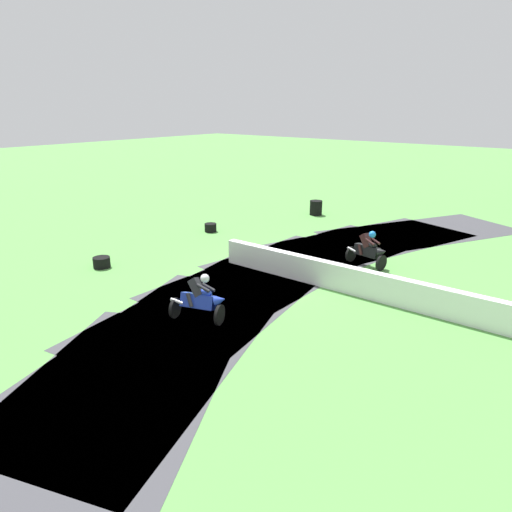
{
  "coord_description": "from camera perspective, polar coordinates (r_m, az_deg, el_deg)",
  "views": [
    {
      "loc": [
        9.81,
        -13.0,
        5.93
      ],
      "look_at": [
        0.04,
        -1.0,
        0.9
      ],
      "focal_mm": 33.02,
      "sensor_mm": 36.0,
      "label": 1
    }
  ],
  "objects": [
    {
      "name": "track_asphalt",
      "position": [
        16.79,
        4.77,
        -2.72
      ],
      "size": [
        9.24,
        28.63,
        0.01
      ],
      "color": "#3D3D42",
      "rests_on": "ground"
    },
    {
      "name": "motorcycle_chase_blue",
      "position": [
        13.5,
        -6.73,
        -5.2
      ],
      "size": [
        1.67,
        1.21,
        1.42
      ],
      "color": "black",
      "rests_on": "ground"
    },
    {
      "name": "tire_stack_near",
      "position": [
        26.5,
        7.27,
        5.82
      ],
      "size": [
        0.68,
        0.68,
        0.8
      ],
      "color": "black",
      "rests_on": "ground"
    },
    {
      "name": "ground_plane",
      "position": [
        17.33,
        1.99,
        -2.01
      ],
      "size": [
        120.0,
        120.0,
        0.0
      ],
      "primitive_type": "plane",
      "color": "#569947"
    },
    {
      "name": "tire_stack_mid_a",
      "position": [
        22.92,
        -5.53,
        3.45
      ],
      "size": [
        0.57,
        0.57,
        0.4
      ],
      "color": "black",
      "rests_on": "ground"
    },
    {
      "name": "tire_stack_mid_b",
      "position": [
        18.74,
        -18.2,
        -0.72
      ],
      "size": [
        0.64,
        0.64,
        0.4
      ],
      "color": "black",
      "rests_on": "ground"
    },
    {
      "name": "motorcycle_lead_black",
      "position": [
        18.29,
        13.48,
        0.76
      ],
      "size": [
        1.71,
        0.9,
        1.42
      ],
      "color": "black",
      "rests_on": "ground"
    },
    {
      "name": "safety_barrier",
      "position": [
        14.69,
        21.25,
        -5.19
      ],
      "size": [
        15.99,
        0.52,
        0.9
      ],
      "primitive_type": "cube",
      "rotation": [
        0.0,
        0.0,
        -1.56
      ],
      "color": "white",
      "rests_on": "ground"
    }
  ]
}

